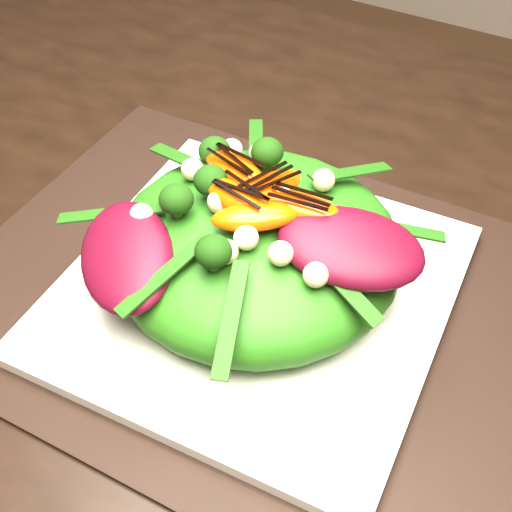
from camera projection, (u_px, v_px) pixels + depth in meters
The scene contains 10 objects.
dining_table at pixel (129, 245), 0.62m from camera, with size 1.60×0.90×0.75m, color black.
placemat at pixel (256, 297), 0.55m from camera, with size 0.47×0.36×0.00m, color black.
plate_base at pixel (256, 290), 0.54m from camera, with size 0.29×0.29×0.01m, color silver.
salad_bowl at pixel (256, 278), 0.53m from camera, with size 0.25×0.25×0.02m, color silver.
lettuce_mound at pixel (256, 247), 0.51m from camera, with size 0.22×0.22×0.07m, color #276212.
radicchio_leaf at pixel (351, 247), 0.45m from camera, with size 0.10×0.06×0.02m, color #3D0613.
orange_segment at pixel (264, 187), 0.48m from camera, with size 0.06×0.02×0.02m, color #F13D03.
broccoli_floret at pixel (187, 158), 0.51m from camera, with size 0.03×0.03×0.03m, color #11370A.
macadamia_nut at pixel (271, 264), 0.44m from camera, with size 0.02×0.02×0.02m, color beige.
balsamic_drizzle at pixel (264, 178), 0.48m from camera, with size 0.04×0.00×0.00m, color black.
Camera 1 is at (0.31, -0.32, 1.17)m, focal length 48.00 mm.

